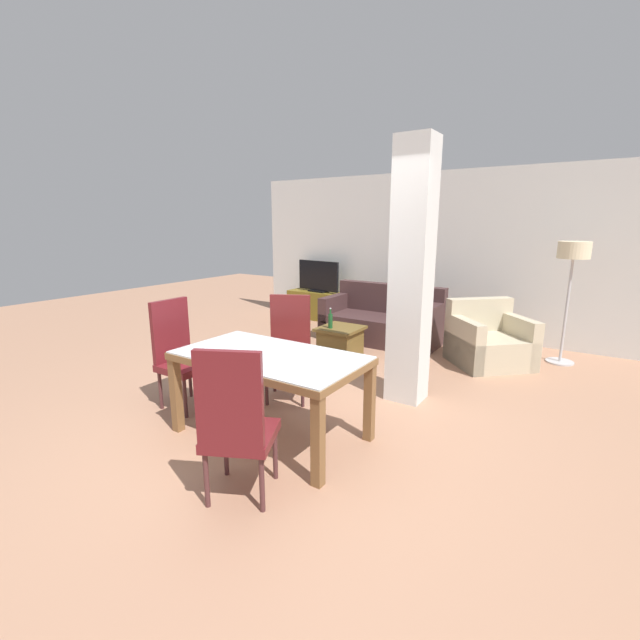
{
  "coord_description": "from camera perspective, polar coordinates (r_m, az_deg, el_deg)",
  "views": [
    {
      "loc": [
        2.31,
        -2.72,
        1.88
      ],
      "look_at": [
        0.0,
        0.8,
        0.91
      ],
      "focal_mm": 24.0,
      "sensor_mm": 36.0,
      "label": 1
    }
  ],
  "objects": [
    {
      "name": "ground_plane",
      "position": [
        4.03,
        -6.46,
        -14.93
      ],
      "size": [
        18.0,
        18.0,
        0.0
      ],
      "primitive_type": "plane",
      "color": "#A7785C"
    },
    {
      "name": "back_wall",
      "position": [
        7.57,
        15.6,
        8.45
      ],
      "size": [
        7.2,
        0.09,
        2.7
      ],
      "color": "silver",
      "rests_on": "ground_plane"
    },
    {
      "name": "divider_pillar",
      "position": [
        4.5,
        12.11,
        5.91
      ],
      "size": [
        0.37,
        0.34,
        2.7
      ],
      "color": "silver",
      "rests_on": "ground_plane"
    },
    {
      "name": "dining_table",
      "position": [
        3.79,
        -6.69,
        -6.79
      ],
      "size": [
        1.64,
        0.91,
        0.76
      ],
      "color": "brown",
      "rests_on": "ground_plane"
    },
    {
      "name": "dining_chair_near_right",
      "position": [
        2.97,
        -11.13,
        -13.23
      ],
      "size": [
        0.62,
        0.62,
        1.11
      ],
      "rotation": [
        0.0,
        0.0,
        0.45
      ],
      "color": "maroon",
      "rests_on": "ground_plane"
    },
    {
      "name": "dining_chair_far_left",
      "position": [
        4.64,
        -4.17,
        -3.33
      ],
      "size": [
        0.62,
        0.62,
        1.11
      ],
      "rotation": [
        0.0,
        0.0,
        -2.67
      ],
      "color": "maroon",
      "rests_on": "ground_plane"
    },
    {
      "name": "dining_chair_head_left",
      "position": [
        4.63,
        -18.26,
        -4.01
      ],
      "size": [
        0.46,
        0.46,
        1.11
      ],
      "rotation": [
        0.0,
        0.0,
        -1.57
      ],
      "color": "maroon",
      "rests_on": "ground_plane"
    },
    {
      "name": "sofa",
      "position": [
        6.94,
        8.27,
        -0.34
      ],
      "size": [
        1.84,
        0.88,
        0.89
      ],
      "rotation": [
        0.0,
        0.0,
        3.14
      ],
      "color": "#402929",
      "rests_on": "ground_plane"
    },
    {
      "name": "armchair",
      "position": [
        6.19,
        21.51,
        -2.83
      ],
      "size": [
        1.25,
        1.25,
        0.85
      ],
      "rotation": [
        0.0,
        0.0,
        3.89
      ],
      "color": "#C1B495",
      "rests_on": "ground_plane"
    },
    {
      "name": "coffee_table",
      "position": [
        6.08,
        2.73,
        -2.9
      ],
      "size": [
        0.56,
        0.6,
        0.43
      ],
      "color": "brown",
      "rests_on": "ground_plane"
    },
    {
      "name": "bottle",
      "position": [
        5.94,
        1.39,
        -0.06
      ],
      "size": [
        0.06,
        0.06,
        0.29
      ],
      "color": "#194C23",
      "rests_on": "coffee_table"
    },
    {
      "name": "tv_stand",
      "position": [
        8.44,
        -0.22,
        1.95
      ],
      "size": [
        1.26,
        0.4,
        0.55
      ],
      "color": "brown",
      "rests_on": "ground_plane"
    },
    {
      "name": "tv_screen",
      "position": [
        8.35,
        -0.22,
        5.77
      ],
      "size": [
        0.96,
        0.25,
        0.6
      ],
      "rotation": [
        0.0,
        0.0,
        3.01
      ],
      "color": "black",
      "rests_on": "tv_stand"
    },
    {
      "name": "floor_lamp",
      "position": [
        6.5,
        30.65,
        6.82
      ],
      "size": [
        0.39,
        0.39,
        1.64
      ],
      "color": "#B7B7BC",
      "rests_on": "ground_plane"
    }
  ]
}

